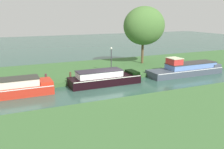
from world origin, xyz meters
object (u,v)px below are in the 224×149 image
lamp_post (111,57)px  mooring_post_far (70,76)px  slate_narrowboat (186,69)px  willow_tree_left (144,26)px  black_barge (104,78)px  mooring_post_near (46,78)px  red_cruiser (23,87)px

lamp_post → mooring_post_far: lamp_post is taller
slate_narrowboat → willow_tree_left: size_ratio=1.24×
black_barge → willow_tree_left: 10.80m
black_barge → mooring_post_near: size_ratio=8.01×
mooring_post_near → mooring_post_far: mooring_post_near is taller
red_cruiser → mooring_post_near: size_ratio=5.43×
black_barge → lamp_post: lamp_post is taller
lamp_post → mooring_post_near: 7.55m
black_barge → willow_tree_left: bearing=36.2°
red_cruiser → mooring_post_far: 4.65m
slate_narrowboat → mooring_post_near: size_ratio=10.37×
black_barge → willow_tree_left: size_ratio=0.95×
slate_narrowboat → red_cruiser: slate_narrowboat is taller
black_barge → lamp_post: 3.87m
slate_narrowboat → mooring_post_near: slate_narrowboat is taller
red_cruiser → mooring_post_far: (4.43, 1.41, 0.15)m
black_barge → willow_tree_left: willow_tree_left is taller
red_cruiser → mooring_post_far: size_ratio=5.83×
black_barge → slate_narrowboat: 10.02m
mooring_post_far → willow_tree_left: bearing=22.0°
black_barge → willow_tree_left: (7.89, 5.78, 4.57)m
red_cruiser → mooring_post_near: red_cruiser is taller
black_barge → mooring_post_near: black_barge is taller
willow_tree_left → mooring_post_near: bearing=-161.6°
mooring_post_near → mooring_post_far: 2.31m
red_cruiser → lamp_post: lamp_post is taller
black_barge → slate_narrowboat: (10.02, 0.00, 0.02)m
mooring_post_far → lamp_post: bearing=16.6°
red_cruiser → mooring_post_far: bearing=17.6°
slate_narrowboat → mooring_post_far: (-12.93, 1.41, 0.16)m
lamp_post → willow_tree_left: bearing=26.3°
mooring_post_near → mooring_post_far: (2.31, 0.00, -0.03)m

